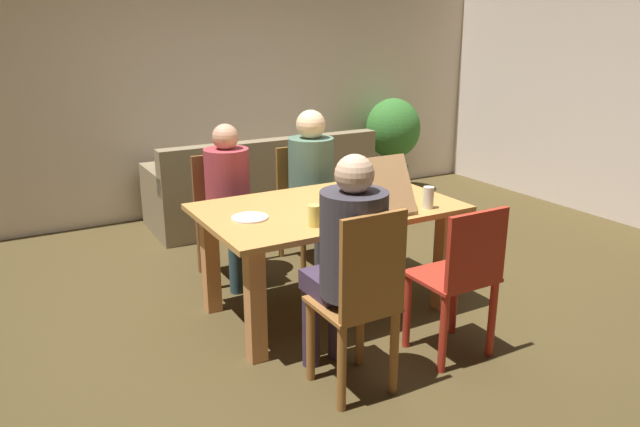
% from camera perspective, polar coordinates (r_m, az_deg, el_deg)
% --- Properties ---
extents(ground_plane, '(20.00, 20.00, 0.00)m').
position_cam_1_polar(ground_plane, '(4.14, 0.69, -8.98)').
color(ground_plane, '#483A1E').
extents(back_wall, '(6.98, 0.12, 2.74)m').
position_cam_1_polar(back_wall, '(6.19, -12.19, 12.66)').
color(back_wall, beige).
rests_on(back_wall, ground).
extents(side_wall_right, '(0.12, 4.56, 2.74)m').
position_cam_1_polar(side_wall_right, '(6.71, 24.14, 11.91)').
color(side_wall_right, beige).
rests_on(side_wall_right, ground).
extents(dining_table, '(1.63, 1.00, 0.73)m').
position_cam_1_polar(dining_table, '(3.91, 0.72, -1.11)').
color(dining_table, '#C58A45').
rests_on(dining_table, ground).
extents(chair_0, '(0.43, 0.41, 0.92)m').
position_cam_1_polar(chair_0, '(4.61, -9.00, 0.24)').
color(chair_0, brown).
rests_on(chair_0, ground).
extents(person_0, '(0.33, 0.52, 1.17)m').
position_cam_1_polar(person_0, '(4.43, -8.46, 2.20)').
color(person_0, '#2B444C').
rests_on(person_0, ground).
extents(chair_1, '(0.38, 0.38, 1.01)m').
position_cam_1_polar(chair_1, '(3.03, 3.90, -8.44)').
color(chair_1, '#9A632F').
rests_on(chair_1, ground).
extents(person_1, '(0.34, 0.51, 1.26)m').
position_cam_1_polar(person_1, '(3.04, 2.66, -3.74)').
color(person_1, '#3C2D42').
rests_on(person_1, ground).
extents(chair_2, '(0.42, 0.45, 0.91)m').
position_cam_1_polar(chair_2, '(4.86, -1.34, 1.38)').
color(chair_2, brown).
rests_on(chair_2, ground).
extents(person_2, '(0.36, 0.54, 1.23)m').
position_cam_1_polar(person_2, '(4.69, -0.55, 3.72)').
color(person_2, '#444240').
rests_on(person_2, ground).
extents(chair_3, '(0.42, 0.38, 0.91)m').
position_cam_1_polar(chair_3, '(3.46, 13.21, -5.98)').
color(chair_3, '#B72D1E').
rests_on(chair_3, ground).
extents(pizza_box_0, '(0.37, 0.53, 0.35)m').
position_cam_1_polar(pizza_box_0, '(3.83, 4.34, 1.34)').
color(pizza_box_0, tan).
rests_on(pizza_box_0, dining_table).
extents(plate_0, '(0.22, 0.22, 0.01)m').
position_cam_1_polar(plate_0, '(3.62, -6.66, -0.39)').
color(plate_0, white).
rests_on(plate_0, dining_table).
extents(plate_1, '(0.20, 0.20, 0.03)m').
position_cam_1_polar(plate_1, '(4.29, 6.59, 2.48)').
color(plate_1, white).
rests_on(plate_1, dining_table).
extents(drinking_glass_0, '(0.07, 0.07, 0.13)m').
position_cam_1_polar(drinking_glass_0, '(4.52, 4.86, 4.01)').
color(drinking_glass_0, '#E7C262').
rests_on(drinking_glass_0, dining_table).
extents(drinking_glass_1, '(0.08, 0.08, 0.12)m').
position_cam_1_polar(drinking_glass_1, '(4.30, 2.37, 3.30)').
color(drinking_glass_1, '#B54B28').
rests_on(drinking_glass_1, dining_table).
extents(drinking_glass_2, '(0.07, 0.07, 0.14)m').
position_cam_1_polar(drinking_glass_2, '(3.85, 10.24, 1.49)').
color(drinking_glass_2, silver).
rests_on(drinking_glass_2, dining_table).
extents(drinking_glass_3, '(0.07, 0.07, 0.13)m').
position_cam_1_polar(drinking_glass_3, '(3.44, -0.54, -0.23)').
color(drinking_glass_3, '#DBCB5B').
rests_on(drinking_glass_3, dining_table).
extents(couch, '(2.16, 0.80, 0.85)m').
position_cam_1_polar(couch, '(5.91, -5.42, 2.18)').
color(couch, '#817154').
rests_on(couch, ground).
extents(potted_plant, '(0.62, 0.62, 1.07)m').
position_cam_1_polar(potted_plant, '(6.93, 6.91, 7.32)').
color(potted_plant, '#4F5D59').
rests_on(potted_plant, ground).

